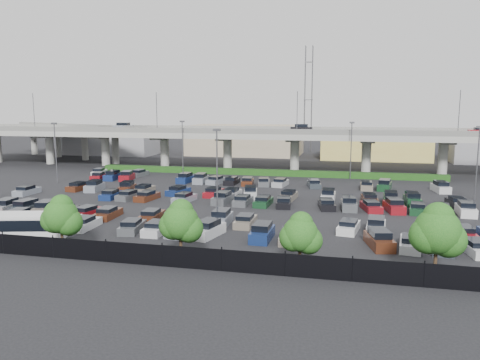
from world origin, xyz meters
name	(u,v)px	position (x,y,z in m)	size (l,w,h in m)	color
ground	(233,200)	(0.00, 0.00, 0.00)	(280.00, 280.00, 0.00)	black
overpass	(269,137)	(-0.25, 32.03, 6.97)	(150.00, 13.00, 15.80)	#9B9C93
on_ramp	(72,132)	(-52.10, 43.05, 6.86)	(50.93, 30.13, 8.80)	#9B9C93
hedge	(264,172)	(0.00, 25.00, 0.55)	(66.00, 1.60, 1.10)	#143810
fence	(150,255)	(-0.05, -28.00, 0.90)	(70.00, 0.10, 2.00)	black
tree_row	(165,220)	(0.70, -26.53, 3.52)	(65.07, 3.66, 5.94)	#332316
shuttle_bus	(21,226)	(-15.34, -23.88, 1.43)	(8.59, 4.74, 2.62)	silver
parked_cars	(220,202)	(-0.62, -4.27, 0.62)	(63.03, 41.68, 1.67)	black
light_poles	(208,154)	(-4.13, 2.00, 6.24)	(66.90, 48.38, 10.30)	#4A4A4F
distant_buildings	(336,143)	(12.38, 61.81, 3.74)	(138.00, 24.00, 9.00)	gray
comm_tower	(308,98)	(4.00, 74.00, 15.61)	(2.40, 2.40, 30.00)	#4A4A4F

